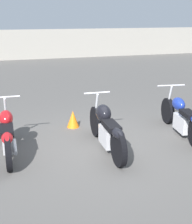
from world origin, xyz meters
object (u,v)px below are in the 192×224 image
motorcycle_slot_3 (182,118)px  traffic_cone_far (73,119)px  motorcycle_slot_2 (106,128)px  motorcycle_slot_1 (7,134)px

motorcycle_slot_3 → traffic_cone_far: size_ratio=5.46×
motorcycle_slot_2 → motorcycle_slot_3: size_ratio=0.99×
motorcycle_slot_1 → motorcycle_slot_3: motorcycle_slot_1 is taller
motorcycle_slot_3 → traffic_cone_far: 2.57m
motorcycle_slot_1 → traffic_cone_far: bearing=37.9°
motorcycle_slot_2 → traffic_cone_far: size_ratio=5.41×
motorcycle_slot_2 → motorcycle_slot_1: bearing=171.7°
motorcycle_slot_3 → traffic_cone_far: bearing=158.6°
motorcycle_slot_1 → motorcycle_slot_3: size_ratio=0.92×
motorcycle_slot_1 → traffic_cone_far: (1.56, 1.18, -0.23)m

